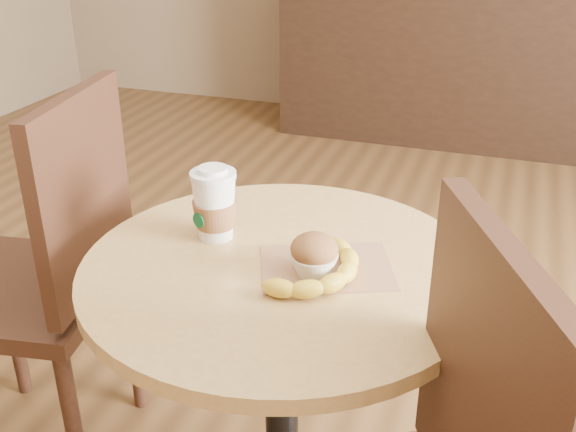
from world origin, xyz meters
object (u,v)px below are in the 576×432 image
object	(u,v)px
chair_left	(46,274)
banana	(321,268)
muffin	(314,255)
coffee_cup	(215,207)
cafe_table	(281,348)

from	to	relation	value
chair_left	banana	bearing A→B (deg)	70.92
banana	muffin	bearing A→B (deg)	-178.70
chair_left	muffin	xyz separation A→B (m)	(0.71, -0.12, 0.24)
coffee_cup	banana	bearing A→B (deg)	3.06
coffee_cup	banana	world-z (taller)	coffee_cup
coffee_cup	banana	size ratio (longest dim) A/B	0.63
chair_left	banana	size ratio (longest dim) A/B	4.19
cafe_table	banana	distance (m)	0.24
coffee_cup	muffin	bearing A→B (deg)	3.30
cafe_table	coffee_cup	xyz separation A→B (m)	(-0.16, 0.06, 0.27)
coffee_cup	muffin	world-z (taller)	coffee_cup
cafe_table	coffee_cup	size ratio (longest dim) A/B	5.01
cafe_table	banana	world-z (taller)	banana
cafe_table	chair_left	size ratio (longest dim) A/B	0.76
chair_left	coffee_cup	size ratio (longest dim) A/B	6.61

